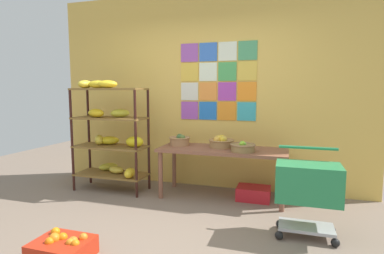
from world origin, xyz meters
The scene contains 10 objects.
ground centered at (0.00, 0.00, 0.00)m, with size 9.66×9.66×0.00m, color #7B6959.
back_wall_with_art centered at (0.00, 1.86, 1.42)m, with size 4.68×0.07×2.84m.
banana_shelf_unit centered at (-1.25, 1.25, 0.89)m, with size 1.04×0.55×1.57m.
display_table centered at (0.35, 1.39, 0.59)m, with size 1.67×0.63×0.67m.
fruit_basket_back_left centered at (0.31, 1.46, 0.74)m, with size 0.34×0.34×0.17m.
fruit_basket_back_right centered at (-0.27, 1.46, 0.74)m, with size 0.30×0.30×0.16m.
fruit_basket_left centered at (0.63, 1.25, 0.72)m, with size 0.32×0.32×0.13m.
produce_crate_under_table centered at (0.76, 1.43, 0.09)m, with size 0.43×0.31×0.17m, color red.
orange_crate_foreground centered at (-0.64, -0.50, 0.09)m, with size 0.47×0.38×0.22m.
shopping_cart centered at (1.36, 0.54, 0.51)m, with size 0.59×0.41×0.86m.
Camera 1 is at (1.15, -2.52, 1.41)m, focal length 28.74 mm.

